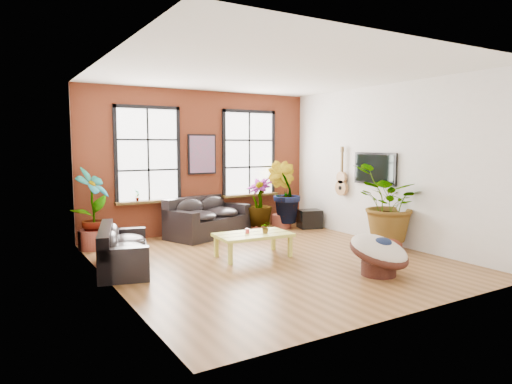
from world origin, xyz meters
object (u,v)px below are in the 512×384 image
sofa_left (121,250)px  papasan_chair (379,252)px  sofa_back (207,218)px  coffee_table (253,236)px

sofa_left → papasan_chair: size_ratio=1.60×
sofa_back → sofa_left: 3.19m
coffee_table → papasan_chair: bearing=-58.3°
sofa_left → papasan_chair: 4.46m
coffee_table → sofa_left: bearing=173.2°
sofa_back → papasan_chair: 4.66m
sofa_back → papasan_chair: sofa_back is taller
sofa_back → sofa_left: size_ratio=1.10×
sofa_back → sofa_left: (-2.54, -1.93, -0.08)m
sofa_left → papasan_chair: (3.62, -2.61, 0.05)m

